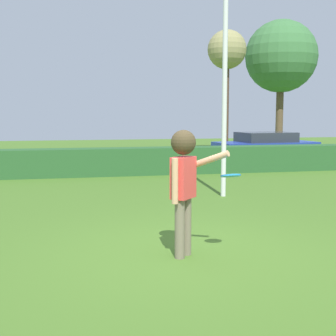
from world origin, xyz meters
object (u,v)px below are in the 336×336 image
Objects in this scene: frisbee at (231,176)px; bare_elm_tree at (227,52)px; oak_tree at (281,57)px; parked_car_blue at (266,146)px; lamppost at (225,68)px; person at (184,176)px.

frisbee is 18.75m from bare_elm_tree.
frisbee is at bearing -117.34° from oak_tree.
lamppost is at bearing -120.85° from parked_car_blue.
lamppost is 1.27× the size of parked_car_blue.
lamppost reaches higher than frisbee.
lamppost is (1.55, 4.76, 1.92)m from frisbee.
parked_car_blue is at bearing 63.91° from frisbee.
parked_car_blue is 0.69× the size of bare_elm_tree.
person is 0.29× the size of bare_elm_tree.
oak_tree is (3.81, 1.66, 0.03)m from bare_elm_tree.
person is 5.36m from lamppost.
parked_car_blue is at bearing -119.46° from oak_tree.
oak_tree is at bearing 60.54° from parked_car_blue.
frisbee is 5.36m from lamppost.
frisbee is 0.06× the size of parked_car_blue.
oak_tree is at bearing 60.94° from person.
bare_elm_tree reaches higher than person.
lamppost is 13.48m from bare_elm_tree.
bare_elm_tree is at bearing 70.46° from lamppost.
oak_tree is (10.41, 18.72, 4.05)m from person.
bare_elm_tree is 0.87× the size of oak_tree.
person is 13.49m from parked_car_blue.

